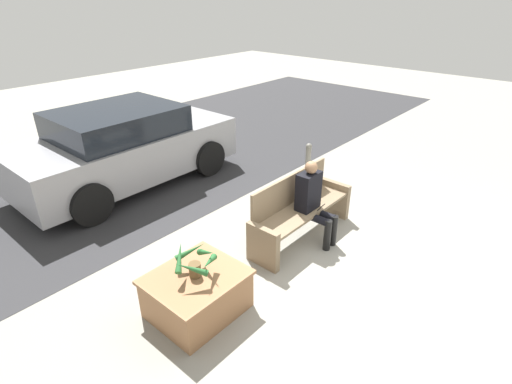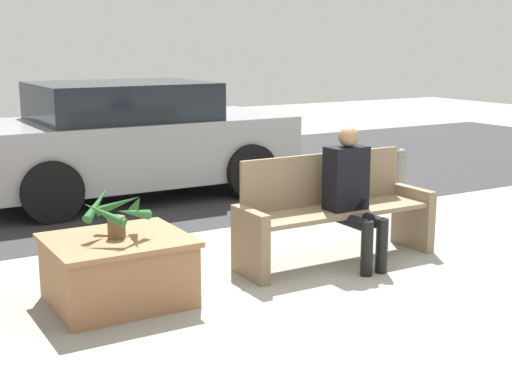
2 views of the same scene
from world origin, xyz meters
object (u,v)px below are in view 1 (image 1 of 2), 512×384
at_px(bench, 299,209).
at_px(bollard_post, 308,162).
at_px(parked_car, 124,147).
at_px(person_seated, 313,199).
at_px(potted_plant, 195,261).
at_px(planter_box, 197,292).

bearing_deg(bench, bollard_post, 30.55).
bearing_deg(bollard_post, parked_car, 132.03).
relative_size(person_seated, bollard_post, 1.60).
height_order(potted_plant, bollard_post, potted_plant).
distance_m(planter_box, potted_plant, 0.43).
relative_size(bench, potted_plant, 3.59).
relative_size(planter_box, potted_plant, 1.95).
distance_m(bench, potted_plant, 2.06).
distance_m(potted_plant, parked_car, 3.88).
bearing_deg(potted_plant, bench, 1.79).
bearing_deg(bollard_post, potted_plant, -164.13).
bearing_deg(planter_box, bollard_post, 15.78).
distance_m(bench, planter_box, 2.06).
relative_size(person_seated, potted_plant, 2.32).
bearing_deg(planter_box, potted_plant, -16.98).
distance_m(person_seated, potted_plant, 2.10).
bearing_deg(person_seated, parked_car, 99.99).
bearing_deg(potted_plant, parked_car, 68.28).
relative_size(bench, bollard_post, 2.47).
xyz_separation_m(potted_plant, bollard_post, (3.73, 1.06, -0.30)).
xyz_separation_m(bench, planter_box, (-2.05, -0.06, -0.18)).
height_order(parked_car, bollard_post, parked_car).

